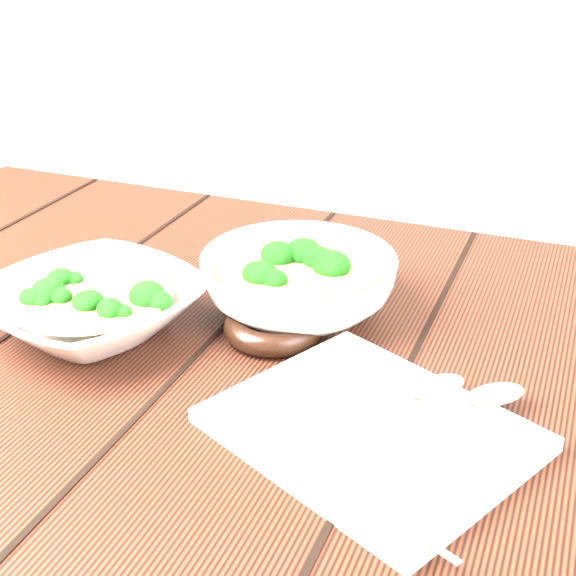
{
  "coord_description": "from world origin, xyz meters",
  "views": [
    {
      "loc": [
        0.32,
        -0.62,
        1.16
      ],
      "look_at": [
        0.05,
        0.06,
        0.8
      ],
      "focal_mm": 50.0,
      "sensor_mm": 36.0,
      "label": 1
    }
  ],
  "objects_px": {
    "soup_bowl_back": "(298,282)",
    "napkin": "(371,430)",
    "soup_bowl_front": "(92,305)",
    "trivet": "(273,327)",
    "table": "(229,444)"
  },
  "relations": [
    {
      "from": "soup_bowl_back",
      "to": "napkin",
      "type": "xyz_separation_m",
      "value": [
        0.14,
        -0.19,
        -0.03
      ]
    },
    {
      "from": "soup_bowl_front",
      "to": "trivet",
      "type": "xyz_separation_m",
      "value": [
        0.18,
        0.05,
        -0.02
      ]
    },
    {
      "from": "soup_bowl_front",
      "to": "soup_bowl_back",
      "type": "distance_m",
      "value": 0.22
    },
    {
      "from": "table",
      "to": "trivet",
      "type": "distance_m",
      "value": 0.14
    },
    {
      "from": "table",
      "to": "napkin",
      "type": "xyz_separation_m",
      "value": [
        0.18,
        -0.09,
        0.13
      ]
    },
    {
      "from": "soup_bowl_back",
      "to": "trivet",
      "type": "relative_size",
      "value": 2.34
    },
    {
      "from": "table",
      "to": "napkin",
      "type": "distance_m",
      "value": 0.23
    },
    {
      "from": "table",
      "to": "trivet",
      "type": "height_order",
      "value": "trivet"
    },
    {
      "from": "soup_bowl_back",
      "to": "napkin",
      "type": "bearing_deg",
      "value": -53.57
    },
    {
      "from": "soup_bowl_front",
      "to": "trivet",
      "type": "bearing_deg",
      "value": 16.67
    },
    {
      "from": "napkin",
      "to": "table",
      "type": "bearing_deg",
      "value": 179.25
    },
    {
      "from": "table",
      "to": "soup_bowl_back",
      "type": "relative_size",
      "value": 5.02
    },
    {
      "from": "soup_bowl_back",
      "to": "trivet",
      "type": "height_order",
      "value": "soup_bowl_back"
    },
    {
      "from": "table",
      "to": "soup_bowl_back",
      "type": "bearing_deg",
      "value": 67.93
    },
    {
      "from": "trivet",
      "to": "napkin",
      "type": "distance_m",
      "value": 0.19
    }
  ]
}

